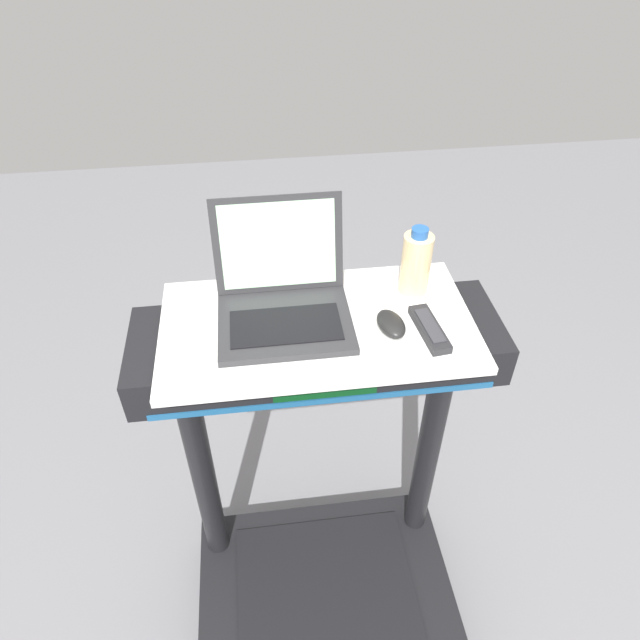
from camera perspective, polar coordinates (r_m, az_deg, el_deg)
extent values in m
cylinder|color=black|center=(1.77, -11.56, -14.57)|extent=(0.07, 0.07, 0.82)
cylinder|color=black|center=(1.82, 10.72, -12.34)|extent=(0.07, 0.07, 0.82)
cube|color=black|center=(1.41, -0.26, -2.55)|extent=(0.90, 0.28, 0.11)
cube|color=#0C3F19|center=(1.31, 0.53, -6.78)|extent=(0.24, 0.01, 0.06)
cube|color=#1E598C|center=(1.35, 0.51, -8.05)|extent=(0.81, 0.00, 0.02)
cube|color=white|center=(1.37, -0.27, -0.56)|extent=(0.74, 0.41, 0.02)
cube|color=#2D2D30|center=(1.35, -3.47, -0.36)|extent=(0.31, 0.24, 0.02)
cube|color=black|center=(1.33, -3.42, -0.52)|extent=(0.26, 0.13, 0.00)
cube|color=#2D2D30|center=(1.39, -4.18, 7.49)|extent=(0.31, 0.06, 0.23)
cube|color=#B2E0B7|center=(1.39, -4.16, 7.42)|extent=(0.27, 0.05, 0.20)
ellipsoid|color=black|center=(1.34, 7.06, -0.37)|extent=(0.08, 0.11, 0.03)
cylinder|color=beige|center=(1.43, 9.49, 5.50)|extent=(0.07, 0.07, 0.16)
cylinder|color=#2659A5|center=(1.39, 9.89, 8.53)|extent=(0.04, 0.04, 0.02)
cube|color=#232326|center=(1.35, 10.81, -0.89)|extent=(0.06, 0.16, 0.02)
cube|color=#333338|center=(1.35, 10.87, -0.52)|extent=(0.05, 0.12, 0.00)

